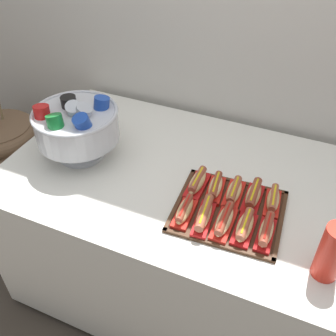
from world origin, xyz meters
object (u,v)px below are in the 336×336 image
hot_dog_4 (266,232)px  punch_bowl (76,124)px  hot_dog_1 (204,215)px  hot_dog_2 (224,221)px  hot_dog_3 (245,227)px  hot_dog_8 (253,196)px  cup_stack (332,253)px  buffet_table (183,233)px  hot_dog_0 (184,211)px  serving_tray (228,211)px  hot_dog_5 (197,182)px  hot_dog_7 (234,192)px  hot_dog_9 (273,201)px  hot_dog_6 (215,187)px  floor_vase (12,168)px

hot_dog_4 → punch_bowl: size_ratio=0.45×
hot_dog_1 → hot_dog_2: (0.07, 0.00, -0.00)m
hot_dog_3 → punch_bowl: size_ratio=0.46×
hot_dog_8 → punch_bowl: punch_bowl is taller
hot_dog_4 → cup_stack: (0.21, -0.07, 0.07)m
buffet_table → hot_dog_0: size_ratio=9.62×
serving_tray → hot_dog_3: (0.08, -0.08, 0.03)m
serving_tray → hot_dog_5: 0.17m
serving_tray → cup_stack: size_ratio=2.00×
hot_dog_2 → cup_stack: 0.37m
hot_dog_1 → hot_dog_7: size_ratio=1.14×
hot_dog_2 → hot_dog_9: (0.14, 0.17, 0.00)m
hot_dog_0 → hot_dog_1: size_ratio=0.85×
hot_dog_8 → hot_dog_9: (0.07, 0.00, -0.00)m
serving_tray → hot_dog_0: bearing=-147.6°
hot_dog_2 → hot_dog_4: 0.15m
hot_dog_1 → hot_dog_5: same height
serving_tray → cup_stack: bearing=-20.9°
hot_dog_1 → hot_dog_6: (-0.01, 0.16, -0.00)m
hot_dog_0 → punch_bowl: size_ratio=0.44×
hot_dog_1 → hot_dog_8: size_ratio=1.11×
buffet_table → hot_dog_5: size_ratio=9.21×
hot_dog_5 → hot_dog_7: size_ratio=1.01×
cup_stack → hot_dog_1: bearing=173.2°
hot_dog_1 → hot_dog_9: 0.28m
floor_vase → serving_tray: (1.45, -0.30, 0.50)m
hot_dog_4 → hot_dog_8: size_ratio=0.96×
hot_dog_1 → hot_dog_9: bearing=39.8°
serving_tray → hot_dog_8: bearing=51.3°
hot_dog_6 → hot_dog_7: same height
hot_dog_8 → hot_dog_3: bearing=-86.5°
hot_dog_5 → hot_dog_6: hot_dog_5 is taller
floor_vase → hot_dog_4: (1.61, -0.37, 0.53)m
hot_dog_4 → cup_stack: 0.23m
hot_dog_7 → serving_tray: bearing=-86.5°
buffet_table → hot_dog_7: size_ratio=9.29×
serving_tray → hot_dog_3: size_ratio=2.56×
hot_dog_7 → hot_dog_0: bearing=-128.7°
hot_dog_0 → hot_dog_2: 0.15m
hot_dog_0 → hot_dog_6: hot_dog_0 is taller
buffet_table → cup_stack: size_ratio=7.23×
serving_tray → punch_bowl: 0.73m
buffet_table → hot_dog_0: bearing=-69.3°
hot_dog_7 → cup_stack: 0.44m
cup_stack → hot_dog_3: bearing=167.8°
hot_dog_3 → hot_dog_6: bearing=135.8°
hot_dog_8 → hot_dog_0: bearing=-140.2°
hot_dog_0 → hot_dog_9: size_ratio=1.02×
serving_tray → hot_dog_2: hot_dog_2 is taller
hot_dog_9 → floor_vase: bearing=172.7°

